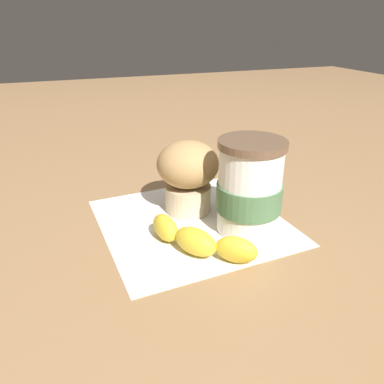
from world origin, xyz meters
The scene contains 5 objects.
ground_plane centered at (0.00, 0.00, 0.00)m, with size 3.00×3.00×0.00m, color #936D47.
paper_napkin centered at (0.00, 0.00, 0.00)m, with size 0.26×0.26×0.00m, color white.
coffee_cup centered at (-0.07, 0.05, 0.06)m, with size 0.09×0.09×0.13m.
muffin centered at (-0.01, -0.04, 0.06)m, with size 0.09×0.09×0.11m.
banana centered at (0.02, 0.07, 0.02)m, with size 0.11×0.14×0.03m.
Camera 1 is at (0.17, 0.45, 0.28)m, focal length 35.00 mm.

